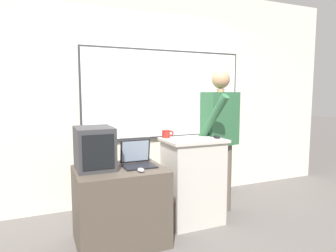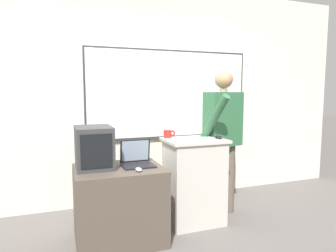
# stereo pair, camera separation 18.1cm
# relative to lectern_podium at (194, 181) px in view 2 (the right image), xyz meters

# --- Properties ---
(ground_plane) EXTENTS (30.00, 30.00, 0.00)m
(ground_plane) POSITION_rel_lectern_podium_xyz_m (-0.42, -0.36, -0.48)
(ground_plane) COLOR #5B5654
(back_wall) EXTENTS (6.40, 0.17, 2.86)m
(back_wall) POSITION_rel_lectern_podium_xyz_m (-0.40, 0.93, 0.95)
(back_wall) COLOR beige
(back_wall) RESTS_ON ground_plane
(lectern_podium) EXTENTS (0.65, 0.51, 0.95)m
(lectern_podium) POSITION_rel_lectern_podium_xyz_m (0.00, 0.00, 0.00)
(lectern_podium) COLOR #BCB7AD
(lectern_podium) RESTS_ON ground_plane
(side_desk) EXTENTS (0.84, 0.66, 0.74)m
(side_desk) POSITION_rel_lectern_podium_xyz_m (-0.87, -0.14, -0.11)
(side_desk) COLOR #4C4238
(side_desk) RESTS_ON ground_plane
(person_presenter) EXTENTS (0.61, 0.60, 1.72)m
(person_presenter) POSITION_rel_lectern_podium_xyz_m (0.42, 0.10, 0.53)
(person_presenter) COLOR brown
(person_presenter) RESTS_ON ground_plane
(laptop) EXTENTS (0.31, 0.28, 0.25)m
(laptop) POSITION_rel_lectern_podium_xyz_m (-0.68, -0.10, 0.33)
(laptop) COLOR black
(laptop) RESTS_ON side_desk
(wireless_keyboard) EXTENTS (0.42, 0.13, 0.02)m
(wireless_keyboard) POSITION_rel_lectern_podium_xyz_m (-0.02, -0.06, 0.48)
(wireless_keyboard) COLOR silver
(wireless_keyboard) RESTS_ON lectern_podium
(computer_mouse_by_laptop) EXTENTS (0.06, 0.10, 0.03)m
(computer_mouse_by_laptop) POSITION_rel_lectern_podium_xyz_m (-0.72, -0.33, 0.28)
(computer_mouse_by_laptop) COLOR #BCBCC1
(computer_mouse_by_laptop) RESTS_ON side_desk
(computer_mouse_by_keyboard) EXTENTS (0.06, 0.10, 0.03)m
(computer_mouse_by_keyboard) POSITION_rel_lectern_podium_xyz_m (0.26, -0.08, 0.49)
(computer_mouse_by_keyboard) COLOR black
(computer_mouse_by_keyboard) RESTS_ON lectern_podium
(crt_monitor) EXTENTS (0.34, 0.44, 0.40)m
(crt_monitor) POSITION_rel_lectern_podium_xyz_m (-1.09, -0.04, 0.46)
(crt_monitor) COLOR #333335
(crt_monitor) RESTS_ON side_desk
(coffee_mug) EXTENTS (0.14, 0.09, 0.09)m
(coffee_mug) POSITION_rel_lectern_podium_xyz_m (-0.25, 0.18, 0.52)
(coffee_mug) COLOR maroon
(coffee_mug) RESTS_ON lectern_podium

